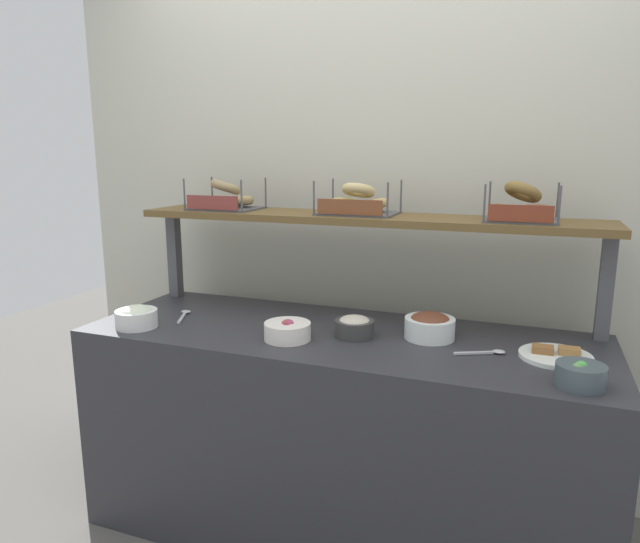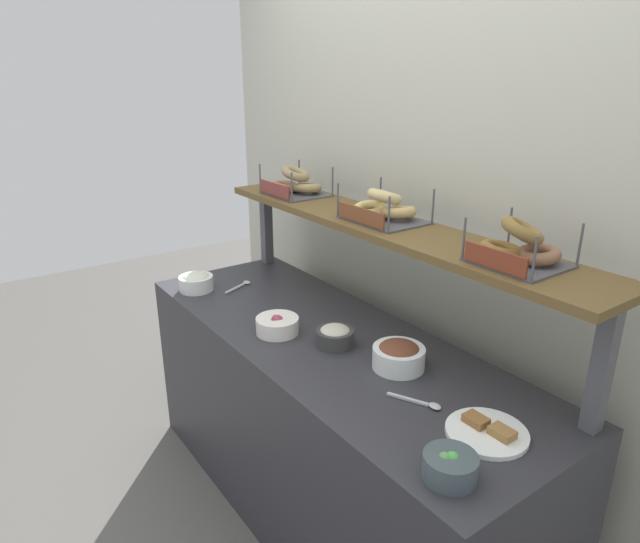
{
  "view_description": "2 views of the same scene",
  "coord_description": "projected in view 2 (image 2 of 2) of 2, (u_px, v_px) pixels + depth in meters",
  "views": [
    {
      "loc": [
        0.67,
        -1.96,
        1.53
      ],
      "look_at": [
        -0.1,
        0.06,
        1.07
      ],
      "focal_mm": 31.51,
      "sensor_mm": 36.0,
      "label": 1
    },
    {
      "loc": [
        1.59,
        -1.18,
        1.85
      ],
      "look_at": [
        -0.19,
        0.09,
        1.05
      ],
      "focal_mm": 31.13,
      "sensor_mm": 36.0,
      "label": 2
    }
  ],
  "objects": [
    {
      "name": "bowl_veggie_mix",
      "position": [
        450.0,
        466.0,
        1.43
      ],
      "size": [
        0.14,
        0.14,
        0.08
      ],
      "color": "#414F54",
      "rests_on": "deli_counter"
    },
    {
      "name": "serving_spoon_by_edge",
      "position": [
        242.0,
        285.0,
        2.72
      ],
      "size": [
        0.09,
        0.17,
        0.01
      ],
      "color": "#B7B7BC",
      "rests_on": "deli_counter"
    },
    {
      "name": "serving_spoon_near_plate",
      "position": [
        423.0,
        403.0,
        1.75
      ],
      "size": [
        0.17,
        0.09,
        0.01
      ],
      "color": "#B7B7BC",
      "rests_on": "deli_counter"
    },
    {
      "name": "bowl_scallion_spread",
      "position": [
        196.0,
        281.0,
        2.66
      ],
      "size": [
        0.16,
        0.16,
        0.09
      ],
      "color": "silver",
      "rests_on": "deli_counter"
    },
    {
      "name": "upper_shelf",
      "position": [
        384.0,
        226.0,
        2.21
      ],
      "size": [
        1.95,
        0.32,
        0.03
      ],
      "primitive_type": "cube",
      "color": "brown",
      "rests_on": "shelf_riser_left"
    },
    {
      "name": "ground_plane",
      "position": [
        328.0,
        507.0,
        2.49
      ],
      "size": [
        8.0,
        8.0,
        0.0
      ],
      "primitive_type": "plane",
      "color": "#595651"
    },
    {
      "name": "deli_counter",
      "position": [
        328.0,
        427.0,
        2.35
      ],
      "size": [
        1.99,
        0.7,
        0.85
      ],
      "primitive_type": "cube",
      "color": "#2D2D33",
      "rests_on": "ground_plane"
    },
    {
      "name": "bagel_basket_cinnamon_raisin",
      "position": [
        519.0,
        249.0,
        1.71
      ],
      "size": [
        0.28,
        0.26,
        0.16
      ],
      "color": "#4C4C51",
      "rests_on": "upper_shelf"
    },
    {
      "name": "shelf_riser_right",
      "position": [
        601.0,
        370.0,
        1.57
      ],
      "size": [
        0.05,
        0.05,
        0.4
      ],
      "primitive_type": "cube",
      "color": "#4C4C51",
      "rests_on": "deli_counter"
    },
    {
      "name": "bowl_chocolate_spread",
      "position": [
        399.0,
        355.0,
        1.96
      ],
      "size": [
        0.19,
        0.19,
        0.1
      ],
      "color": "white",
      "rests_on": "deli_counter"
    },
    {
      "name": "shelf_riser_left",
      "position": [
        267.0,
        227.0,
        2.99
      ],
      "size": [
        0.05,
        0.05,
        0.4
      ],
      "primitive_type": "cube",
      "color": "#4C4C51",
      "rests_on": "deli_counter"
    },
    {
      "name": "serving_plate_white",
      "position": [
        487.0,
        431.0,
        1.61
      ],
      "size": [
        0.24,
        0.24,
        0.04
      ],
      "color": "white",
      "rests_on": "deli_counter"
    },
    {
      "name": "bowl_tuna_salad",
      "position": [
        335.0,
        336.0,
        2.13
      ],
      "size": [
        0.15,
        0.15,
        0.08
      ],
      "color": "#383837",
      "rests_on": "deli_counter"
    },
    {
      "name": "bagel_basket_everything",
      "position": [
        295.0,
        185.0,
        2.68
      ],
      "size": [
        0.3,
        0.26,
        0.14
      ],
      "color": "#4C4C51",
      "rests_on": "upper_shelf"
    },
    {
      "name": "back_wall",
      "position": [
        432.0,
        230.0,
        2.38
      ],
      "size": [
        3.19,
        0.06,
        2.4
      ],
      "primitive_type": "cube",
      "color": "beige",
      "rests_on": "ground_plane"
    },
    {
      "name": "bowl_beet_salad",
      "position": [
        277.0,
        325.0,
        2.23
      ],
      "size": [
        0.17,
        0.17,
        0.08
      ],
      "color": "white",
      "rests_on": "deli_counter"
    },
    {
      "name": "bagel_basket_plain",
      "position": [
        383.0,
        209.0,
        2.21
      ],
      "size": [
        0.32,
        0.25,
        0.14
      ],
      "color": "#4C4C51",
      "rests_on": "upper_shelf"
    }
  ]
}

